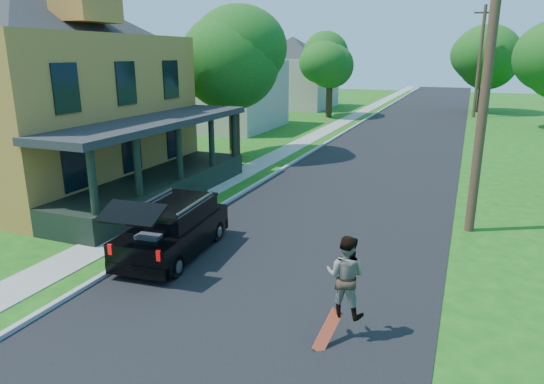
% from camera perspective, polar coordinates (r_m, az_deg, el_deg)
% --- Properties ---
extents(ground, '(140.00, 140.00, 0.00)m').
position_cam_1_polar(ground, '(11.49, -1.82, -12.46)').
color(ground, '#155511').
rests_on(ground, ground).
extents(street, '(8.00, 120.00, 0.02)m').
position_cam_1_polar(street, '(30.02, 13.83, 4.98)').
color(street, black).
rests_on(street, ground).
extents(curb, '(0.15, 120.00, 0.12)m').
position_cam_1_polar(curb, '(30.84, 6.35, 5.62)').
color(curb, '#9C9C97').
rests_on(curb, ground).
extents(sidewalk, '(1.30, 120.00, 0.03)m').
position_cam_1_polar(sidewalk, '(31.28, 3.61, 5.84)').
color(sidewalk, gray).
rests_on(sidewalk, ground).
extents(front_walk, '(6.50, 1.20, 0.03)m').
position_cam_1_polar(front_walk, '(21.15, -19.07, 0.07)').
color(front_walk, gray).
rests_on(front_walk, ground).
extents(main_house, '(15.56, 15.56, 10.10)m').
position_cam_1_polar(main_house, '(22.77, -26.71, 12.93)').
color(main_house, '#B56A35').
rests_on(main_house, ground).
extents(neighbor_house_mid, '(12.78, 12.78, 8.30)m').
position_cam_1_polar(neighbor_house_mid, '(37.63, -6.07, 13.90)').
color(neighbor_house_mid, gray).
rests_on(neighbor_house_mid, ground).
extents(neighbor_house_far, '(12.78, 12.78, 8.30)m').
position_cam_1_polar(neighbor_house_far, '(52.30, 2.43, 14.51)').
color(neighbor_house_far, gray).
rests_on(neighbor_house_far, ground).
extents(black_suv, '(2.01, 4.45, 2.02)m').
position_cam_1_polar(black_suv, '(13.81, -11.56, -4.26)').
color(black_suv, black).
rests_on(black_suv, ground).
extents(skateboarder, '(0.84, 0.68, 1.65)m').
position_cam_1_polar(skateboarder, '(9.66, 8.65, -9.72)').
color(skateboarder, black).
rests_on(skateboarder, ground).
extents(skateboard, '(0.43, 0.71, 0.72)m').
position_cam_1_polar(skateboard, '(9.83, 6.55, -16.03)').
color(skateboard, '#B52D0F').
rests_on(skateboard, ground).
extents(tree_left_mid, '(5.20, 4.96, 8.23)m').
position_cam_1_polar(tree_left_mid, '(26.51, -4.68, 16.14)').
color(tree_left_mid, black).
rests_on(tree_left_mid, ground).
extents(tree_left_far, '(5.50, 5.47, 7.94)m').
position_cam_1_polar(tree_left_far, '(44.09, 6.85, 15.46)').
color(tree_left_far, black).
rests_on(tree_left_far, ground).
extents(tree_right_far, '(7.05, 6.82, 8.62)m').
position_cam_1_polar(tree_right_far, '(51.74, 23.78, 14.60)').
color(tree_right_far, black).
rests_on(tree_right_far, ground).
extents(utility_pole_near, '(1.78, 0.29, 8.98)m').
position_cam_1_polar(utility_pole_near, '(15.97, 23.90, 11.68)').
color(utility_pole_near, '#472D21').
rests_on(utility_pole_near, ground).
extents(utility_pole_far, '(1.74, 0.54, 9.51)m').
position_cam_1_polar(utility_pole_far, '(47.35, 23.23, 14.02)').
color(utility_pole_far, '#472D21').
rests_on(utility_pole_far, ground).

